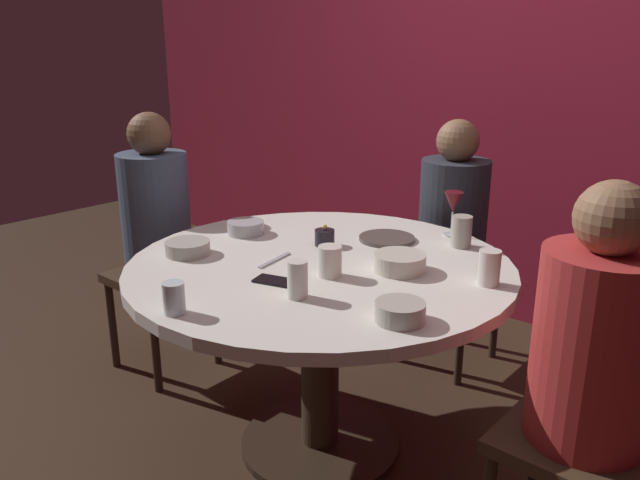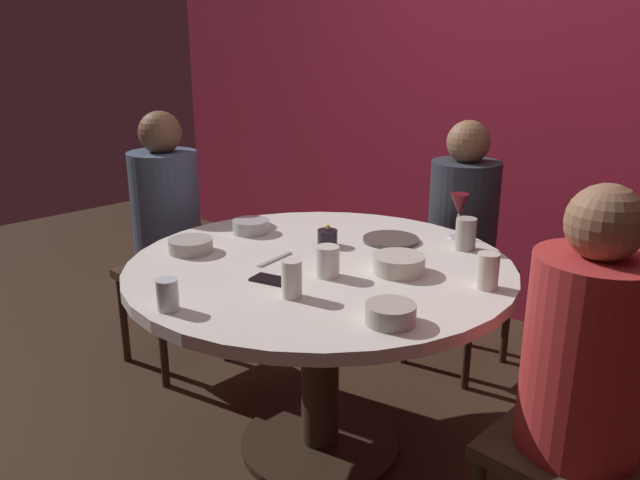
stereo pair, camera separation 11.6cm
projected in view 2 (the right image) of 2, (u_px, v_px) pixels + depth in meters
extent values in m
plane|color=#382619|center=(320.00, 445.00, 2.41)|extent=(8.00, 8.00, 0.00)
cube|color=maroon|center=(548.00, 79.00, 3.12)|extent=(6.00, 0.10, 2.60)
cylinder|color=silver|center=(320.00, 267.00, 2.19)|extent=(1.34, 1.34, 0.04)
cylinder|color=#332319|center=(320.00, 363.00, 2.30)|extent=(0.14, 0.14, 0.71)
cylinder|color=#2D2116|center=(320.00, 442.00, 2.40)|extent=(0.60, 0.60, 0.03)
cube|color=#3F2D1E|center=(171.00, 273.00, 2.91)|extent=(0.40, 0.40, 0.04)
cylinder|color=#475670|center=(166.00, 212.00, 2.83)|extent=(0.30, 0.30, 0.55)
sphere|color=brown|center=(160.00, 133.00, 2.72)|extent=(0.19, 0.19, 0.19)
cylinder|color=#332319|center=(124.00, 320.00, 2.98)|extent=(0.04, 0.04, 0.43)
cylinder|color=#332319|center=(163.00, 343.00, 2.76)|extent=(0.04, 0.04, 0.43)
cylinder|color=#332319|center=(184.00, 300.00, 3.22)|extent=(0.04, 0.04, 0.43)
cylinder|color=#332319|center=(225.00, 319.00, 2.99)|extent=(0.04, 0.04, 0.43)
cube|color=#3F2D1E|center=(459.00, 274.00, 2.90)|extent=(0.40, 0.40, 0.04)
cylinder|color=#2D333D|center=(463.00, 217.00, 2.82)|extent=(0.31, 0.31, 0.51)
sphere|color=#8C6647|center=(468.00, 142.00, 2.71)|extent=(0.19, 0.19, 0.19)
cylinder|color=#332319|center=(445.00, 301.00, 3.20)|extent=(0.04, 0.04, 0.43)
cylinder|color=#332319|center=(405.00, 321.00, 2.97)|extent=(0.04, 0.04, 0.43)
cylinder|color=#332319|center=(506.00, 321.00, 2.97)|extent=(0.04, 0.04, 0.43)
cylinder|color=#332319|center=(468.00, 344.00, 2.74)|extent=(0.04, 0.04, 0.43)
cube|color=#3F2D1E|center=(573.00, 451.00, 1.65)|extent=(0.40, 0.40, 0.04)
cylinder|color=#B22D2D|center=(586.00, 355.00, 1.57)|extent=(0.31, 0.31, 0.52)
sphere|color=#8C6647|center=(605.00, 223.00, 1.46)|extent=(0.19, 0.19, 0.19)
cylinder|color=#332319|center=(533.00, 467.00, 1.95)|extent=(0.04, 0.04, 0.43)
cylinder|color=black|center=(327.00, 238.00, 2.35)|extent=(0.07, 0.07, 0.06)
sphere|color=#F9D159|center=(327.00, 227.00, 2.34)|extent=(0.02, 0.02, 0.02)
cylinder|color=silver|center=(457.00, 237.00, 2.45)|extent=(0.06, 0.06, 0.01)
cylinder|color=silver|center=(458.00, 225.00, 2.43)|extent=(0.01, 0.01, 0.09)
cone|color=maroon|center=(459.00, 204.00, 2.41)|extent=(0.08, 0.08, 0.08)
cylinder|color=#4C4742|center=(391.00, 240.00, 2.40)|extent=(0.21, 0.21, 0.01)
cube|color=black|center=(273.00, 280.00, 2.00)|extent=(0.15, 0.11, 0.01)
cylinder|color=#B7B7BC|center=(251.00, 226.00, 2.51)|extent=(0.15, 0.15, 0.05)
cylinder|color=#B2ADA3|center=(391.00, 314.00, 1.70)|extent=(0.14, 0.14, 0.06)
cylinder|color=beige|center=(399.00, 264.00, 2.07)|extent=(0.17, 0.17, 0.06)
cylinder|color=#B2ADA3|center=(191.00, 245.00, 2.28)|extent=(0.16, 0.16, 0.05)
cylinder|color=silver|center=(328.00, 261.00, 2.03)|extent=(0.08, 0.08, 0.10)
cylinder|color=#B2ADA3|center=(466.00, 234.00, 2.30)|extent=(0.08, 0.08, 0.12)
cylinder|color=silver|center=(292.00, 279.00, 1.87)|extent=(0.06, 0.06, 0.12)
cylinder|color=silver|center=(168.00, 295.00, 1.78)|extent=(0.06, 0.06, 0.09)
cylinder|color=silver|center=(488.00, 271.00, 1.94)|extent=(0.07, 0.07, 0.11)
cube|color=#B7B7BC|center=(275.00, 259.00, 2.20)|extent=(0.05, 0.18, 0.01)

